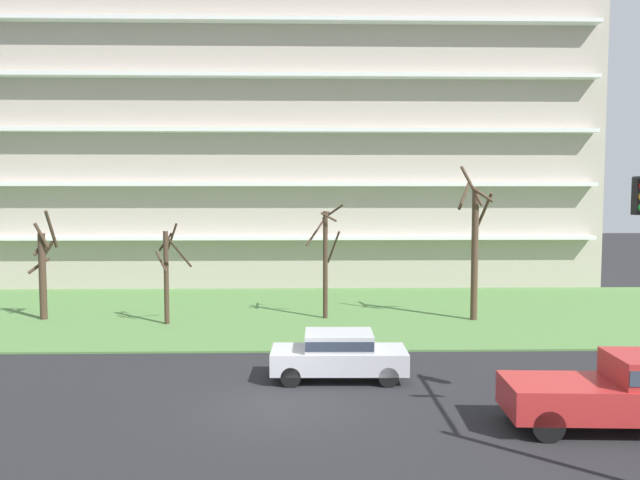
% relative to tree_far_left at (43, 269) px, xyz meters
% --- Properties ---
extents(ground, '(160.00, 160.00, 0.00)m').
position_rel_tree_far_left_xyz_m(ground, '(11.86, -12.41, -2.49)').
color(ground, '#232326').
extents(grass_lawn_strip, '(80.00, 16.00, 0.08)m').
position_rel_tree_far_left_xyz_m(grass_lawn_strip, '(11.86, 1.59, -2.45)').
color(grass_lawn_strip, '#547F42').
rests_on(grass_lawn_strip, ground).
extents(apartment_building, '(39.65, 12.59, 20.13)m').
position_rel_tree_far_left_xyz_m(apartment_building, '(11.86, 15.41, 7.58)').
color(apartment_building, '#B2A899').
rests_on(apartment_building, ground).
extents(tree_far_left, '(1.38, 1.38, 5.33)m').
position_rel_tree_far_left_xyz_m(tree_far_left, '(0.00, 0.00, 0.00)').
color(tree_far_left, '#423023').
rests_on(tree_far_left, ground).
extents(tree_left, '(1.63, 1.71, 4.76)m').
position_rel_tree_far_left_xyz_m(tree_left, '(6.21, -1.28, -0.01)').
color(tree_left, '#423023').
rests_on(tree_left, ground).
extents(tree_center, '(1.89, 1.56, 5.61)m').
position_rel_tree_far_left_xyz_m(tree_center, '(13.56, 0.01, 0.48)').
color(tree_center, '#423023').
rests_on(tree_center, ground).
extents(tree_right, '(1.65, 1.71, 7.40)m').
position_rel_tree_far_left_xyz_m(tree_right, '(20.63, -0.62, 1.21)').
color(tree_right, '#4C3828').
rests_on(tree_right, ground).
extents(sedan_silver_near_left, '(4.44, 1.89, 1.57)m').
position_rel_tree_far_left_xyz_m(sedan_silver_near_left, '(13.67, -9.91, -1.62)').
color(sedan_silver_near_left, '#B7BABF').
rests_on(sedan_silver_near_left, ground).
extents(pickup_red_center_left, '(5.49, 2.27, 1.95)m').
position_rel_tree_far_left_xyz_m(pickup_red_center_left, '(20.69, -14.42, -1.47)').
color(pickup_red_center_left, '#B22828').
rests_on(pickup_red_center_left, ground).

